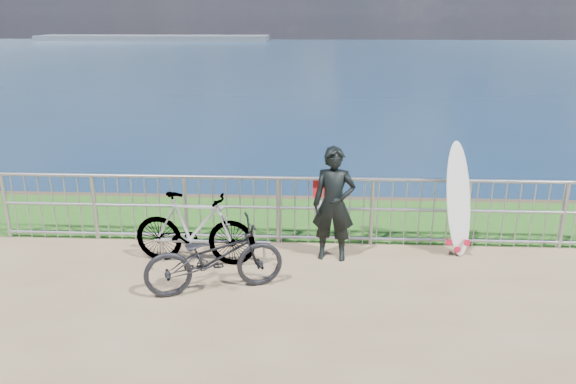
# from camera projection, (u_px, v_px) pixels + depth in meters

# --- Properties ---
(grass_strip) EXTENTS (120.00, 120.00, 0.00)m
(grass_strip) POSITION_uv_depth(u_px,v_px,m) (310.00, 219.00, 10.20)
(grass_strip) COLOR #205517
(grass_strip) RESTS_ON ground
(seascape) EXTENTS (260.00, 260.00, 5.00)m
(seascape) POSITION_uv_depth(u_px,v_px,m) (155.00, 41.00, 151.15)
(seascape) COLOR brown
(seascape) RESTS_ON ground
(railing) EXTENTS (10.06, 0.10, 1.13)m
(railing) POSITION_uv_depth(u_px,v_px,m) (311.00, 210.00, 8.98)
(railing) COLOR #95989D
(railing) RESTS_ON ground
(surfer) EXTENTS (0.68, 0.48, 1.74)m
(surfer) POSITION_uv_depth(u_px,v_px,m) (334.00, 204.00, 8.35)
(surfer) COLOR black
(surfer) RESTS_ON ground
(surfboard) EXTENTS (0.60, 0.58, 1.77)m
(surfboard) POSITION_uv_depth(u_px,v_px,m) (458.00, 203.00, 8.55)
(surfboard) COLOR silver
(surfboard) RESTS_ON ground
(bicycle_near) EXTENTS (1.97, 1.21, 0.98)m
(bicycle_near) POSITION_uv_depth(u_px,v_px,m) (214.00, 257.00, 7.46)
(bicycle_near) COLOR black
(bicycle_near) RESTS_ON ground
(bicycle_far) EXTENTS (1.87, 0.69, 1.10)m
(bicycle_far) POSITION_uv_depth(u_px,v_px,m) (194.00, 228.00, 8.28)
(bicycle_far) COLOR black
(bicycle_far) RESTS_ON ground
(bike_rack) EXTENTS (1.74, 0.05, 0.36)m
(bike_rack) POSITION_uv_depth(u_px,v_px,m) (213.00, 244.00, 8.37)
(bike_rack) COLOR #95989D
(bike_rack) RESTS_ON ground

